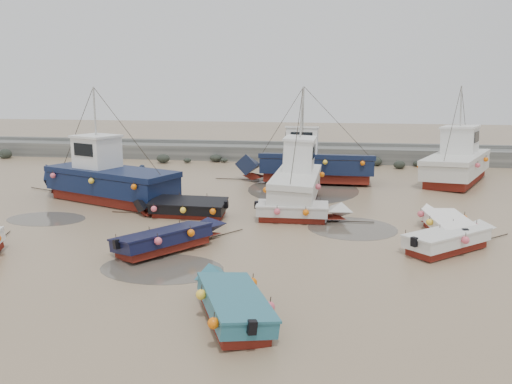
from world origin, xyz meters
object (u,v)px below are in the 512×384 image
dinghy_4 (182,205)px  cabin_boat_0 (103,177)px  dinghy_2 (230,298)px  cabin_boat_1 (297,180)px  dinghy_6 (447,222)px  person (143,197)px  dinghy_5 (300,209)px  cabin_boat_3 (459,161)px  cabin_boat_2 (307,162)px  dinghy_3 (454,237)px  dinghy_1 (171,236)px

dinghy_4 → cabin_boat_0: 5.88m
dinghy_2 → cabin_boat_1: cabin_boat_1 is taller
dinghy_6 → person: size_ratio=3.03×
dinghy_5 → person: size_ratio=3.03×
cabin_boat_1 → cabin_boat_3: (10.27, 8.02, -0.03)m
person → dinghy_4: bearing=91.3°
cabin_boat_0 → person: size_ratio=5.61×
dinghy_6 → dinghy_2: bearing=-137.3°
dinghy_4 → cabin_boat_3: size_ratio=0.62×
dinghy_2 → cabin_boat_0: (-9.71, 12.81, 0.76)m
cabin_boat_2 → cabin_boat_3: (9.98, 1.82, 0.01)m
cabin_boat_3 → dinghy_4: bearing=-119.3°
dinghy_5 → cabin_boat_2: size_ratio=0.54×
cabin_boat_2 → cabin_boat_1: bearing=178.2°
dinghy_5 → cabin_boat_2: 9.31m
dinghy_4 → cabin_boat_0: cabin_boat_0 is taller
dinghy_3 → dinghy_4: (-12.17, 3.34, -0.00)m
dinghy_1 → dinghy_2: (3.44, -5.37, 0.01)m
dinghy_1 → cabin_boat_3: cabin_boat_3 is taller
dinghy_1 → cabin_boat_1: 9.17m
dinghy_5 → cabin_boat_2: (-0.09, 9.27, 0.77)m
dinghy_2 → dinghy_3: same height
cabin_boat_0 → cabin_boat_2: (11.02, 6.73, 0.01)m
cabin_boat_1 → cabin_boat_0: bearing=-174.7°
dinghy_3 → cabin_boat_1: cabin_boat_1 is taller
dinghy_1 → dinghy_4: same height
cabin_boat_1 → person: 9.06m
dinghy_1 → dinghy_6: same height
cabin_boat_3 → dinghy_2: bearing=-92.4°
dinghy_3 → cabin_boat_0: (-17.41, 5.89, 0.77)m
dinghy_1 → cabin_boat_0: 9.76m
person → cabin_boat_1: bearing=134.4°
dinghy_3 → person: 17.14m
dinghy_1 → dinghy_5: (4.84, 4.90, 0.01)m
dinghy_3 → cabin_boat_2: 14.17m
dinghy_1 → dinghy_6: size_ratio=0.91×
dinghy_3 → cabin_boat_0: 18.40m
dinghy_1 → dinghy_5: bearing=84.5°
dinghy_3 → cabin_boat_3: size_ratio=0.51×
cabin_boat_0 → cabin_boat_3: bearing=-46.4°
cabin_boat_1 → cabin_boat_2: bearing=89.8°
cabin_boat_1 → cabin_boat_2: size_ratio=0.90×
cabin_boat_1 → cabin_boat_3: bearing=40.4°
cabin_boat_1 → dinghy_1: bearing=-116.8°
cabin_boat_0 → dinghy_6: bearing=-80.7°
dinghy_4 → cabin_boat_0: bearing=65.8°
dinghy_3 → dinghy_4: size_ratio=0.82×
dinghy_5 → cabin_boat_0: (-11.11, 2.54, 0.76)m
dinghy_1 → cabin_boat_1: (4.46, 7.97, 0.82)m
cabin_boat_3 → person: 20.62m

